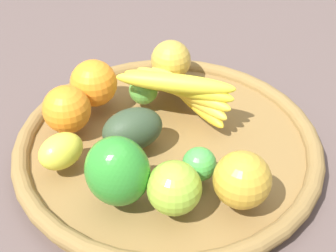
{
  "coord_description": "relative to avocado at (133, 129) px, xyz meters",
  "views": [
    {
      "loc": [
        -0.49,
        0.28,
        0.51
      ],
      "look_at": [
        0.0,
        0.0,
        0.06
      ],
      "focal_mm": 52.65,
      "sensor_mm": 36.0,
      "label": 1
    }
  ],
  "objects": [
    {
      "name": "lime_1",
      "position": [
        -0.1,
        -0.05,
        -0.01
      ],
      "size": [
        0.07,
        0.07,
        0.05
      ],
      "primitive_type": "sphere",
      "rotation": [
        0.0,
        0.0,
        0.68
      ],
      "color": "green",
      "rests_on": "basket"
    },
    {
      "name": "apple_0",
      "position": [
        -0.16,
        -0.07,
        0.01
      ],
      "size": [
        0.08,
        0.08,
        0.07
      ],
      "primitive_type": "sphere",
      "rotation": [
        0.0,
        0.0,
        3.19
      ],
      "color": "gold",
      "rests_on": "basket"
    },
    {
      "name": "lime_0",
      "position": [
        0.09,
        -0.06,
        -0.01
      ],
      "size": [
        0.06,
        0.06,
        0.05
      ],
      "primitive_type": "sphere",
      "rotation": [
        0.0,
        0.0,
        1.91
      ],
      "color": "#59A741",
      "rests_on": "basket"
    },
    {
      "name": "banana_bunch",
      "position": [
        0.04,
        -0.11,
        0.01
      ],
      "size": [
        0.18,
        0.16,
        0.08
      ],
      "color": "yellow",
      "rests_on": "basket"
    },
    {
      "name": "apple_1",
      "position": [
        0.13,
        -0.14,
        0.0
      ],
      "size": [
        0.09,
        0.09,
        0.07
      ],
      "primitive_type": "sphere",
      "rotation": [
        0.0,
        0.0,
        1.24
      ],
      "color": "gold",
      "rests_on": "basket"
    },
    {
      "name": "apple_2",
      "position": [
        -0.13,
        0.01,
        0.0
      ],
      "size": [
        0.09,
        0.09,
        0.07
      ],
      "primitive_type": "sphere",
      "rotation": [
        0.0,
        0.0,
        0.29
      ],
      "color": "#91BB35",
      "rests_on": "basket"
    },
    {
      "name": "bell_pepper",
      "position": [
        -0.08,
        0.06,
        0.02
      ],
      "size": [
        0.11,
        0.11,
        0.1
      ],
      "primitive_type": "ellipsoid",
      "rotation": [
        0.0,
        0.0,
        0.73
      ],
      "color": "#2D892A",
      "rests_on": "basket"
    },
    {
      "name": "orange_0",
      "position": [
        0.08,
        0.07,
        0.01
      ],
      "size": [
        0.1,
        0.1,
        0.07
      ],
      "primitive_type": "sphere",
      "rotation": [
        0.0,
        0.0,
        3.98
      ],
      "color": "orange",
      "rests_on": "basket"
    },
    {
      "name": "lemon_0",
      "position": [
        0.01,
        0.1,
        -0.01
      ],
      "size": [
        0.06,
        0.08,
        0.05
      ],
      "primitive_type": "ellipsoid",
      "rotation": [
        0.0,
        0.0,
        4.97
      ],
      "color": "yellow",
      "rests_on": "basket"
    },
    {
      "name": "avocado",
      "position": [
        0.0,
        0.0,
        0.0
      ],
      "size": [
        0.07,
        0.09,
        0.06
      ],
      "primitive_type": "ellipsoid",
      "rotation": [
        0.0,
        0.0,
        1.5
      ],
      "color": "#2F4029",
      "rests_on": "basket"
    },
    {
      "name": "ground_plane",
      "position": [
        -0.01,
        -0.05,
        -0.07
      ],
      "size": [
        2.4,
        2.4,
        0.0
      ],
      "primitive_type": "plane",
      "color": "brown",
      "rests_on": "ground"
    },
    {
      "name": "orange_1",
      "position": [
        0.13,
        0.01,
        0.01
      ],
      "size": [
        0.09,
        0.09,
        0.08
      ],
      "primitive_type": "sphere",
      "rotation": [
        0.0,
        0.0,
        1.27
      ],
      "color": "orange",
      "rests_on": "basket"
    },
    {
      "name": "basket",
      "position": [
        -0.01,
        -0.05,
        -0.05
      ],
      "size": [
        0.46,
        0.46,
        0.04
      ],
      "color": "brown",
      "rests_on": "ground_plane"
    }
  ]
}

